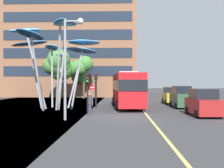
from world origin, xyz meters
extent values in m
cube|color=#38383A|center=(0.00, 0.00, -0.05)|extent=(120.00, 240.00, 0.10)
cube|color=#E0D666|center=(2.26, 0.00, 0.00)|extent=(0.16, 144.00, 0.01)
cube|color=red|center=(0.82, 7.96, 1.94)|extent=(3.31, 10.82, 3.19)
cube|color=black|center=(0.82, 7.96, 2.39)|extent=(3.34, 10.93, 1.02)
cube|color=yellow|center=(0.43, 13.22, 3.24)|extent=(1.39, 0.20, 0.36)
cube|color=#B2B2B7|center=(0.82, 7.96, 3.66)|extent=(2.16, 3.86, 0.24)
cylinder|color=black|center=(1.83, 11.35, 0.48)|extent=(0.35, 0.98, 0.96)
cylinder|color=black|center=(-0.69, 11.17, 0.48)|extent=(0.35, 0.98, 0.96)
cylinder|color=black|center=(2.29, 5.13, 0.48)|extent=(0.35, 0.98, 0.96)
cylinder|color=black|center=(-0.23, 4.94, 0.48)|extent=(0.35, 0.98, 0.96)
cylinder|color=#9EA0A5|center=(-4.26, 6.26, 2.93)|extent=(1.25, 0.21, 5.90)
ellipsoid|color=#4CA3E5|center=(-3.73, 6.26, 5.87)|extent=(3.11, 1.70, 0.94)
cylinder|color=#9EA0A5|center=(-4.52, 7.75, 3.49)|extent=(1.83, 1.43, 7.03)
ellipsoid|color=#388EDB|center=(-3.75, 8.33, 6.98)|extent=(3.95, 3.42, 0.88)
cylinder|color=#9EA0A5|center=(-6.54, 8.97, 2.87)|extent=(0.22, 2.21, 5.81)
ellipsoid|color=#4CA3E5|center=(-6.53, 9.98, 5.74)|extent=(1.26, 4.41, 0.81)
cylinder|color=#9EA0A5|center=(-7.25, 8.23, 3.22)|extent=(0.43, 0.76, 6.46)
ellipsoid|color=#4CA3E5|center=(-7.34, 8.48, 6.45)|extent=(2.40, 3.27, 0.85)
cylinder|color=#9EA0A5|center=(-8.59, 6.73, 3.33)|extent=(1.65, 0.58, 6.70)
ellipsoid|color=#388EDB|center=(-9.30, 6.90, 6.66)|extent=(4.42, 2.56, 0.65)
cylinder|color=#9EA0A5|center=(-8.28, 5.87, 3.89)|extent=(2.10, 0.65, 7.82)
ellipsoid|color=#4CA3E5|center=(-9.21, 5.66, 7.78)|extent=(3.40, 2.15, 0.76)
cylinder|color=#9EA0A5|center=(-7.46, 3.63, 3.41)|extent=(0.86, 2.01, 6.88)
ellipsoid|color=#2D7FD1|center=(-7.76, 2.75, 6.83)|extent=(2.62, 3.70, 0.80)
cylinder|color=#9EA0A5|center=(-5.60, 4.00, 4.00)|extent=(1.07, 2.14, 8.04)
ellipsoid|color=#4299E0|center=(-5.19, 3.06, 7.99)|extent=(2.25, 3.14, 0.47)
cylinder|color=#9EA0A5|center=(-5.44, 4.91, 4.07)|extent=(1.22, 1.40, 8.18)
ellipsoid|color=#4CA3E5|center=(-4.96, 4.35, 8.15)|extent=(3.36, 3.59, 0.99)
cylinder|color=black|center=(-2.62, 1.67, 1.69)|extent=(0.12, 0.12, 3.39)
cube|color=black|center=(-2.62, 1.53, 2.99)|extent=(0.28, 0.24, 0.80)
sphere|color=#390706|center=(-2.62, 1.40, 3.25)|extent=(0.18, 0.18, 0.18)
sphere|color=#3A2707|center=(-2.62, 1.40, 2.99)|extent=(0.18, 0.18, 0.18)
sphere|color=green|center=(-2.62, 1.40, 2.73)|extent=(0.18, 0.18, 0.18)
cylinder|color=black|center=(-2.41, 7.47, 1.86)|extent=(0.12, 0.12, 3.73)
cube|color=black|center=(-2.41, 7.33, 3.33)|extent=(0.28, 0.24, 0.80)
sphere|color=red|center=(-2.41, 7.20, 3.59)|extent=(0.18, 0.18, 0.18)
sphere|color=#3A2707|center=(-2.41, 7.20, 3.33)|extent=(0.18, 0.18, 0.18)
sphere|color=black|center=(-2.41, 7.20, 3.07)|extent=(0.18, 0.18, 0.18)
cylinder|color=black|center=(-3.00, 12.96, 1.77)|extent=(0.12, 0.12, 3.53)
cube|color=black|center=(-3.00, 12.82, 3.13)|extent=(0.28, 0.24, 0.80)
sphere|color=#390706|center=(-3.00, 12.69, 3.39)|extent=(0.18, 0.18, 0.18)
sphere|color=#3A2707|center=(-3.00, 12.69, 3.13)|extent=(0.18, 0.18, 0.18)
sphere|color=green|center=(-3.00, 12.69, 2.87)|extent=(0.18, 0.18, 0.18)
cube|color=maroon|center=(6.65, 0.82, 0.77)|extent=(1.85, 4.52, 1.18)
cube|color=black|center=(6.65, 0.82, 1.75)|extent=(1.70, 2.49, 0.78)
cylinder|color=black|center=(7.58, 2.23, 0.30)|extent=(0.20, 0.60, 0.60)
cylinder|color=black|center=(5.73, 2.23, 0.30)|extent=(0.20, 0.60, 0.60)
cylinder|color=black|center=(7.58, -0.58, 0.30)|extent=(0.20, 0.60, 0.60)
cylinder|color=black|center=(5.73, -0.58, 0.30)|extent=(0.20, 0.60, 0.60)
cube|color=#2D5138|center=(6.52, 7.92, 0.84)|extent=(1.73, 4.40, 1.31)
cube|color=black|center=(6.52, 7.92, 1.89)|extent=(1.59, 2.42, 0.80)
cylinder|color=black|center=(7.39, 9.28, 0.30)|extent=(0.20, 0.60, 0.60)
cylinder|color=black|center=(5.66, 9.28, 0.30)|extent=(0.20, 0.60, 0.60)
cylinder|color=black|center=(7.39, 6.55, 0.30)|extent=(0.20, 0.60, 0.60)
cylinder|color=black|center=(5.66, 6.55, 0.30)|extent=(0.20, 0.60, 0.60)
cube|color=gold|center=(6.51, 13.56, 0.79)|extent=(1.76, 3.94, 1.21)
cube|color=black|center=(6.51, 13.56, 1.74)|extent=(1.62, 2.17, 0.69)
cylinder|color=black|center=(7.39, 14.78, 0.30)|extent=(0.20, 0.60, 0.60)
cylinder|color=black|center=(5.63, 14.78, 0.30)|extent=(0.20, 0.60, 0.60)
cylinder|color=black|center=(7.39, 12.34, 0.30)|extent=(0.20, 0.60, 0.60)
cylinder|color=black|center=(5.63, 12.34, 0.30)|extent=(0.20, 0.60, 0.60)
cylinder|color=gray|center=(-3.74, -2.04, 3.53)|extent=(0.18, 0.18, 7.06)
cylinder|color=gray|center=(-3.20, -2.04, 6.91)|extent=(1.08, 0.12, 0.12)
sphere|color=silver|center=(-2.66, -2.04, 6.91)|extent=(0.44, 0.44, 0.44)
cylinder|color=brown|center=(-9.54, 22.33, 1.56)|extent=(0.35, 0.35, 3.11)
sphere|color=#428438|center=(-9.37, 22.29, 4.78)|extent=(3.69, 3.69, 3.69)
sphere|color=#428438|center=(-9.50, 21.68, 5.42)|extent=(3.58, 3.58, 3.58)
sphere|color=#428438|center=(-9.51, 21.23, 6.20)|extent=(3.60, 3.60, 3.60)
sphere|color=#428438|center=(-10.58, 21.56, 5.34)|extent=(2.95, 2.95, 2.95)
sphere|color=#428438|center=(-8.37, 23.22, 4.88)|extent=(2.62, 2.62, 2.62)
cylinder|color=brown|center=(-6.11, 25.13, 1.40)|extent=(0.35, 0.35, 2.79)
sphere|color=#428438|center=(-6.79, 24.10, 5.12)|extent=(2.66, 2.66, 2.66)
sphere|color=#428438|center=(-5.79, 24.43, 5.82)|extent=(2.64, 2.64, 2.64)
sphere|color=#428438|center=(-6.97, 25.81, 3.84)|extent=(2.87, 2.87, 2.87)
cylinder|color=#2D3342|center=(-2.38, 1.20, 0.43)|extent=(0.29, 0.29, 0.87)
cylinder|color=#333338|center=(-2.38, 1.20, 1.21)|extent=(0.34, 0.34, 0.69)
sphere|color=#937056|center=(-2.38, 1.20, 1.67)|extent=(0.22, 0.22, 0.22)
cylinder|color=gray|center=(-3.05, 9.89, 1.19)|extent=(0.08, 0.08, 2.39)
cylinder|color=red|center=(-3.05, 9.86, 2.09)|extent=(0.60, 0.03, 0.60)
cube|color=white|center=(-3.05, 9.83, 2.09)|extent=(0.40, 0.04, 0.11)
cube|color=brown|center=(-9.48, 36.02, 11.46)|extent=(24.90, 15.83, 22.93)
cube|color=#1E2838|center=(-9.48, 28.09, 4.75)|extent=(23.40, 0.08, 1.83)
cube|color=#1E2838|center=(-9.48, 28.09, 8.02)|extent=(23.40, 0.08, 1.83)
cube|color=#1E2838|center=(-9.48, 28.09, 11.30)|extent=(23.40, 0.08, 1.83)
cube|color=#1E2838|center=(-9.48, 28.09, 14.57)|extent=(23.40, 0.08, 1.83)
camera|label=1|loc=(0.15, -21.07, 2.59)|focal=43.98mm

